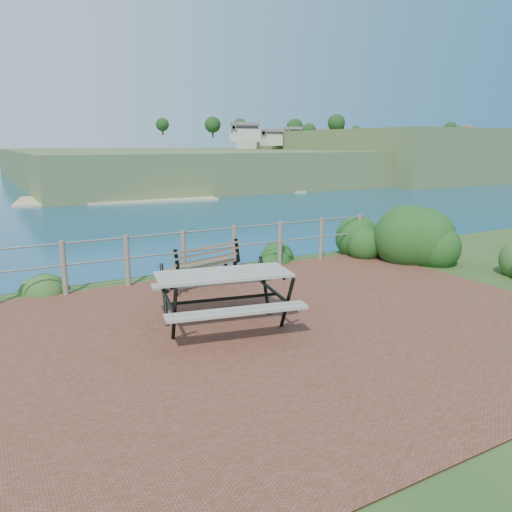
{
  "coord_description": "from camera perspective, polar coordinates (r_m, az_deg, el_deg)",
  "views": [
    {
      "loc": [
        -3.56,
        -5.96,
        2.72
      ],
      "look_at": [
        0.71,
        1.62,
        0.75
      ],
      "focal_mm": 35.0,
      "sensor_mm": 36.0,
      "label": 1
    }
  ],
  "objects": [
    {
      "name": "ground",
      "position": [
        7.45,
        1.37,
        -8.64
      ],
      "size": [
        10.0,
        7.0,
        0.12
      ],
      "primitive_type": "cube",
      "color": "brown",
      "rests_on": "ground"
    },
    {
      "name": "shrub_lip_east",
      "position": [
        11.79,
        2.13,
        -0.58
      ],
      "size": [
        0.82,
        0.82,
        0.58
      ],
      "primitive_type": "ellipsoid",
      "color": "#133E15",
      "rests_on": "ground"
    },
    {
      "name": "shrub_right_edge",
      "position": [
        12.78,
        11.47,
        0.22
      ],
      "size": [
        1.24,
        1.24,
        1.76
      ],
      "primitive_type": "ellipsoid",
      "color": "#133E15",
      "rests_on": "ground"
    },
    {
      "name": "safety_railing",
      "position": [
        10.19,
        -8.29,
        0.47
      ],
      "size": [
        9.4,
        0.1,
        1.0
      ],
      "color": "#6B5B4C",
      "rests_on": "ground"
    },
    {
      "name": "shrub_right_front",
      "position": [
        12.3,
        18.78,
        -0.7
      ],
      "size": [
        1.6,
        1.6,
        2.26
      ],
      "primitive_type": "ellipsoid",
      "color": "#133E15",
      "rests_on": "ground"
    },
    {
      "name": "shrub_lip_west",
      "position": [
        10.17,
        -23.13,
        -3.8
      ],
      "size": [
        0.77,
        0.77,
        0.51
      ],
      "primitive_type": "ellipsoid",
      "color": "#204B1C",
      "rests_on": "ground"
    },
    {
      "name": "distant_bay",
      "position": [
        273.34,
        11.1,
        11.63
      ],
      "size": [
        290.0,
        232.36,
        24.0
      ],
      "color": "#466030",
      "rests_on": "ground"
    },
    {
      "name": "picnic_table",
      "position": [
        7.47,
        -3.7,
        -4.31
      ],
      "size": [
        2.09,
        1.68,
        0.83
      ],
      "rotation": [
        0.0,
        0.0,
        -0.2
      ],
      "color": "gray",
      "rests_on": "ground"
    },
    {
      "name": "park_bench",
      "position": [
        9.54,
        -6.23,
        -0.28
      ],
      "size": [
        1.6,
        0.78,
        0.88
      ],
      "rotation": [
        0.0,
        0.0,
        0.26
      ],
      "color": "brown",
      "rests_on": "ground"
    }
  ]
}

